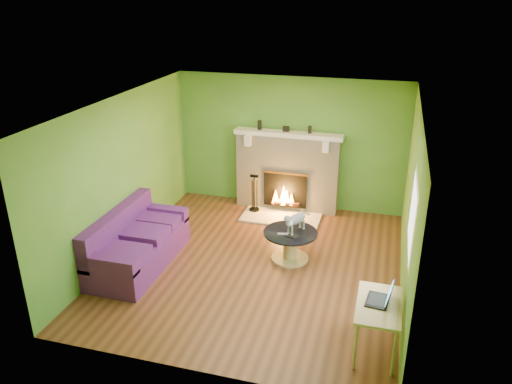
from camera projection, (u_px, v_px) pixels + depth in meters
The scene contains 22 objects.
floor at pixel (256, 264), 8.04m from camera, with size 5.00×5.00×0.00m, color #562D18.
ceiling at pixel (256, 105), 7.04m from camera, with size 5.00×5.00×0.00m, color white.
wall_back at pixel (290, 143), 9.76m from camera, with size 5.00×5.00×0.00m, color #48842B.
wall_front at pixel (193, 276), 5.31m from camera, with size 5.00×5.00×0.00m, color #48842B.
wall_left at pixel (123, 176), 8.09m from camera, with size 5.00×5.00×0.00m, color #48842B.
wall_right at pixel (411, 206), 6.98m from camera, with size 5.00×5.00×0.00m, color #48842B.
window_frame at pixel (413, 217), 6.09m from camera, with size 1.20×1.20×0.00m, color silver.
window_pane at pixel (412, 217), 6.09m from camera, with size 1.06×1.06×0.00m, color white.
fireplace at pixel (287, 172), 9.80m from camera, with size 2.10×0.46×1.58m.
hearth at pixel (281, 217), 9.63m from camera, with size 1.50×0.75×0.03m, color beige.
mantel at pixel (288, 134), 9.49m from camera, with size 2.10×0.28×0.08m, color white.
sofa at pixel (136, 244), 7.94m from camera, with size 0.90×1.99×0.90m.
coffee_table at pixel (290, 243), 8.09m from camera, with size 0.88×0.88×0.50m.
desk at pixel (378, 310), 5.94m from camera, with size 0.52×0.90×0.67m.
cat at pixel (296, 221), 7.96m from camera, with size 0.21×0.58×0.36m, color slate, non-canonical shape.
remote_silver at pixel (283, 234), 7.92m from camera, with size 0.17×0.04×0.02m, color gray.
remote_black at pixel (289, 237), 7.84m from camera, with size 0.16×0.04×0.02m, color black.
laptop at pixel (378, 292), 5.91m from camera, with size 0.30×0.34×0.26m, color black, non-canonical shape.
fire_tools at pixel (254, 193), 9.76m from camera, with size 0.20×0.20×0.75m, color black, non-canonical shape.
mantel_vase_left at pixel (260, 125), 9.60m from camera, with size 0.08×0.08×0.18m, color black.
mantel_vase_right at pixel (310, 130), 9.37m from camera, with size 0.07×0.07×0.14m, color black.
mantel_box at pixel (286, 129), 9.49m from camera, with size 0.12×0.08×0.10m, color black.
Camera 1 is at (1.87, -6.72, 4.17)m, focal length 35.00 mm.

